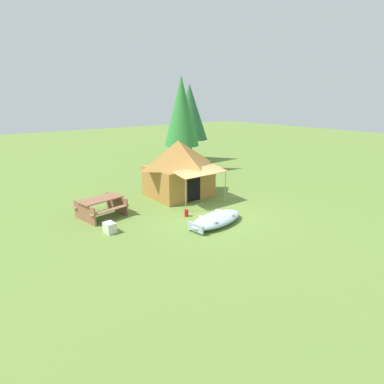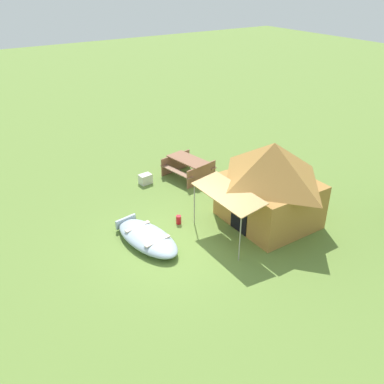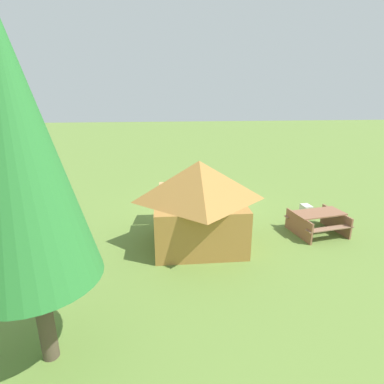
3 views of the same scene
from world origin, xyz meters
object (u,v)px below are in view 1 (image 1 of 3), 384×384
at_px(pine_tree_back_right, 190,112).
at_px(beached_rowboat, 216,219).
at_px(canvas_cabin_tent, 178,168).
at_px(fuel_can, 186,213).
at_px(cooler_box, 110,228).
at_px(pine_tree_back_left, 181,112).
at_px(picnic_table, 101,205).

bearing_deg(pine_tree_back_right, beached_rowboat, -122.85).
height_order(canvas_cabin_tent, fuel_can, canvas_cabin_tent).
bearing_deg(pine_tree_back_right, cooler_box, -139.56).
relative_size(fuel_can, pine_tree_back_left, 0.05).
height_order(canvas_cabin_tent, cooler_box, canvas_cabin_tent).
bearing_deg(cooler_box, picnic_table, 76.79).
bearing_deg(pine_tree_back_right, picnic_table, -144.38).
bearing_deg(pine_tree_back_left, canvas_cabin_tent, -127.85).
relative_size(picnic_table, pine_tree_back_right, 0.34).
bearing_deg(beached_rowboat, cooler_box, 153.25).
bearing_deg(beached_rowboat, fuel_can, 106.62).
xyz_separation_m(picnic_table, pine_tree_back_left, (7.57, 4.69, 3.43)).
height_order(picnic_table, fuel_can, picnic_table).
relative_size(cooler_box, fuel_can, 1.61).
height_order(canvas_cabin_tent, pine_tree_back_left, pine_tree_back_left).
bearing_deg(pine_tree_back_left, picnic_table, -148.24).
bearing_deg(fuel_can, pine_tree_back_left, 55.16).
distance_m(canvas_cabin_tent, fuel_can, 3.25).
bearing_deg(canvas_cabin_tent, fuel_can, -119.38).
distance_m(fuel_can, pine_tree_back_right, 12.62).
relative_size(canvas_cabin_tent, pine_tree_back_right, 0.62).
xyz_separation_m(picnic_table, cooler_box, (-0.41, -1.74, -0.30)).
bearing_deg(beached_rowboat, pine_tree_back_right, 57.15).
bearing_deg(pine_tree_back_left, pine_tree_back_right, 44.73).
distance_m(cooler_box, pine_tree_back_left, 10.91).
xyz_separation_m(cooler_box, pine_tree_back_right, (10.68, 9.10, 3.52)).
height_order(pine_tree_back_left, pine_tree_back_right, pine_tree_back_left).
bearing_deg(canvas_cabin_tent, pine_tree_back_right, 49.09).
relative_size(canvas_cabin_tent, cooler_box, 7.60).
distance_m(canvas_cabin_tent, pine_tree_back_left, 5.94).
relative_size(pine_tree_back_left, pine_tree_back_right, 1.06).
height_order(beached_rowboat, canvas_cabin_tent, canvas_cabin_tent).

